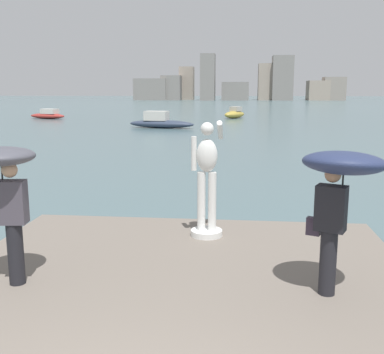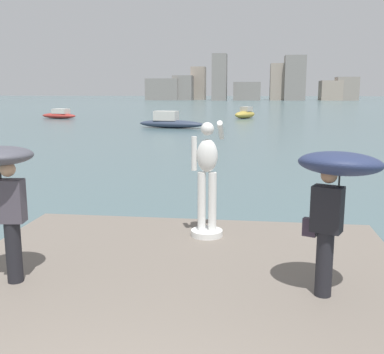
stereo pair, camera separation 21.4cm
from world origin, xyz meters
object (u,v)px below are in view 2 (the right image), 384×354
(onlooker_right, at_px, (336,180))
(boat_leftward, at_px, (170,122))
(onlooker_left, at_px, (3,177))
(boat_mid, at_px, (59,115))
(boat_far, at_px, (245,114))
(statue_white_figure, at_px, (207,183))

(onlooker_right, relative_size, boat_leftward, 0.35)
(onlooker_right, distance_m, boat_leftward, 32.81)
(onlooker_left, distance_m, boat_mid, 46.50)
(onlooker_right, xyz_separation_m, boat_leftward, (-7.88, 31.81, -1.48))
(onlooker_right, bearing_deg, boat_mid, 117.34)
(boat_far, bearing_deg, onlooker_right, -87.53)
(statue_white_figure, bearing_deg, boat_far, 90.13)
(onlooker_right, height_order, boat_mid, onlooker_right)
(onlooker_right, bearing_deg, boat_far, 92.47)
(boat_mid, distance_m, boat_leftward, 18.07)
(boat_mid, bearing_deg, boat_leftward, -37.74)
(onlooker_left, height_order, onlooker_right, onlooker_right)
(onlooker_left, relative_size, boat_mid, 0.42)
(boat_far, xyz_separation_m, boat_leftward, (-5.90, -14.03, -0.00))
(statue_white_figure, relative_size, boat_leftward, 0.37)
(onlooker_left, bearing_deg, statue_white_figure, 43.61)
(statue_white_figure, height_order, onlooker_left, statue_white_figure)
(statue_white_figure, xyz_separation_m, boat_mid, (-20.29, 40.51, -1.01))
(statue_white_figure, xyz_separation_m, boat_leftward, (-6.00, 29.45, -0.92))
(onlooker_left, distance_m, boat_far, 46.02)
(onlooker_left, height_order, boat_leftward, onlooker_left)
(onlooker_right, height_order, boat_leftward, onlooker_right)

